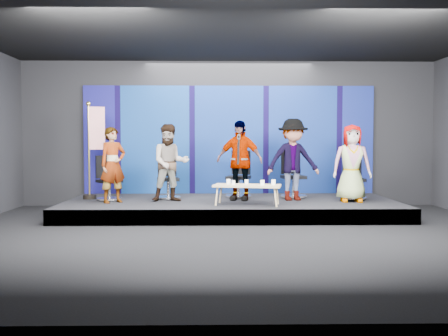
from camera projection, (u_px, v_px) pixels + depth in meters
The scene contains 21 objects.
ground at pixel (236, 236), 8.22m from camera, with size 10.00×10.00×0.00m, color black.
room_walls at pixel (236, 88), 8.10m from camera, with size 10.02×8.02×3.51m.
riser at pixel (231, 207), 10.71m from camera, with size 7.00×3.00×0.30m, color black.
backdrop at pixel (229, 140), 12.08m from camera, with size 7.00×0.08×2.60m, color #130755.
chair_a at pixel (108, 186), 10.68m from camera, with size 0.76×0.76×0.96m.
panelist_a at pixel (113, 165), 10.21m from camera, with size 0.57×0.37×1.55m, color black.
chair_b at pixel (168, 184), 10.95m from camera, with size 0.66×0.66×1.00m.
panelist_b at pixel (170, 163), 10.44m from camera, with size 0.79×0.61×1.62m, color black.
chair_c at pixel (239, 182), 11.19m from camera, with size 0.74×0.74×1.05m.
panelist_c at pixel (239, 160), 10.66m from camera, with size 1.00×0.42×1.71m, color black.
chair_d at pixel (293, 182), 11.17m from camera, with size 0.68×0.68×1.08m.
panelist_d at pixel (293, 160), 10.65m from camera, with size 1.13×0.65×1.75m, color black.
chair_e at pixel (353, 184), 10.88m from camera, with size 0.60×0.60×1.00m.
panelist_e at pixel (352, 163), 10.38m from camera, with size 0.79×0.51×1.61m, color black.
coffee_table at pixel (247, 186), 9.86m from camera, with size 1.40×0.80×0.40m.
mug_a at pixel (229, 182), 9.99m from camera, with size 0.08×0.08×0.10m, color white.
mug_b at pixel (233, 183), 9.86m from camera, with size 0.07×0.07×0.08m, color white.
mug_c at pixel (247, 182), 10.00m from camera, with size 0.08×0.08×0.09m, color white.
mug_d at pixel (262, 183), 9.75m from camera, with size 0.08×0.08×0.10m, color white.
mug_e at pixel (273, 182), 9.81m from camera, with size 0.09×0.09×0.10m, color white.
flag_stand at pixel (94, 148), 10.90m from camera, with size 0.49×0.28×2.13m.
Camera 1 is at (-0.34, -8.15, 1.55)m, focal length 40.00 mm.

